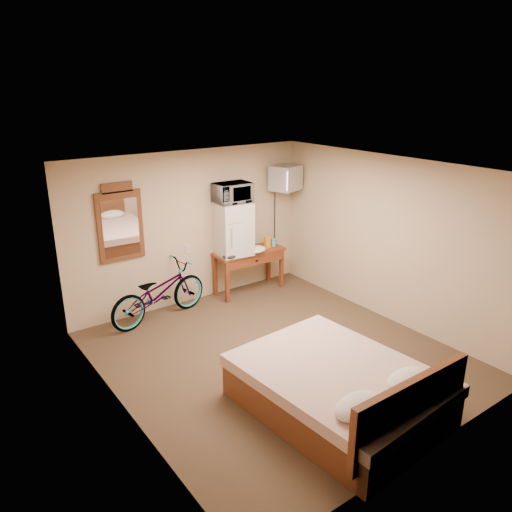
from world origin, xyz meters
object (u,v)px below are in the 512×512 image
desk (250,258)px  blue_cup (274,242)px  mini_fridge (233,229)px  bicycle (159,292)px  microwave (233,193)px  wall_mirror (120,223)px  crt_television (286,178)px  bed (341,390)px

desk → blue_cup: (0.49, -0.02, 0.20)m
mini_fridge → blue_cup: size_ratio=6.62×
bicycle → blue_cup: bearing=-98.7°
microwave → mini_fridge: bearing=-122.4°
blue_cup → wall_mirror: wall_mirror is taller
wall_mirror → bicycle: size_ratio=0.70×
blue_cup → wall_mirror: (-2.63, 0.29, 0.71)m
wall_mirror → crt_television: bearing=-4.9°
blue_cup → microwave: bearing=175.7°
mini_fridge → bed: 3.63m
mini_fridge → bicycle: size_ratio=0.53×
crt_television → bed: crt_television is taller
bicycle → bed: size_ratio=0.74×
wall_mirror → bicycle: wall_mirror is taller
desk → blue_cup: 0.53m
mini_fridge → bed: (-0.84, -3.41, -0.90)m
wall_mirror → bicycle: (0.39, -0.32, -1.09)m
blue_cup → wall_mirror: 2.74m
crt_television → bed: (-1.92, -3.39, -1.63)m
desk → bicycle: 1.76m
desk → bed: bed is taller
desk → bed: (-1.15, -3.37, -0.33)m
bicycle → bed: bearing=-179.4°
desk → wall_mirror: size_ratio=1.08×
crt_television → wall_mirror: bearing=175.1°
microwave → bed: bearing=-102.5°
crt_television → bed: 4.23m
desk → bicycle: bicycle is taller
desk → wall_mirror: bearing=172.8°
microwave → bicycle: 1.98m
microwave → bed: 3.83m
blue_cup → mini_fridge: bearing=175.7°
microwave → crt_television: 1.09m
wall_mirror → bed: (0.98, -3.64, -1.23)m
bicycle → bed: 3.37m
crt_television → desk: bearing=-178.6°
mini_fridge → crt_television: (1.08, -0.02, 0.73)m
bed → crt_television: bearing=60.4°
mini_fridge → blue_cup: bearing=-4.3°
mini_fridge → microwave: microwave is taller
desk → bed: size_ratio=0.56×
mini_fridge → bed: bearing=-103.9°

